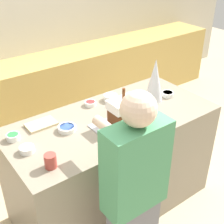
# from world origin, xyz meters

# --- Properties ---
(ground_plane) EXTENTS (12.00, 12.00, 0.00)m
(ground_plane) POSITION_xyz_m (0.00, 0.00, 0.00)
(ground_plane) COLOR #C6B28E
(wall_back) EXTENTS (8.00, 0.05, 2.60)m
(wall_back) POSITION_xyz_m (0.00, 2.07, 1.30)
(wall_back) COLOR beige
(wall_back) RESTS_ON ground_plane
(back_cabinet_block) EXTENTS (6.00, 0.60, 0.89)m
(back_cabinet_block) POSITION_xyz_m (0.00, 1.74, 0.44)
(back_cabinet_block) COLOR tan
(back_cabinet_block) RESTS_ON ground_plane
(kitchen_island) EXTENTS (1.77, 0.83, 0.96)m
(kitchen_island) POSITION_xyz_m (0.00, 0.00, 0.48)
(kitchen_island) COLOR gray
(kitchen_island) RESTS_ON ground_plane
(baking_tray) EXTENTS (0.45, 0.28, 0.01)m
(baking_tray) POSITION_xyz_m (-0.01, -0.12, 0.96)
(baking_tray) COLOR #B2B2BC
(baking_tray) RESTS_ON kitchen_island
(gingerbread_house) EXTENTS (0.18, 0.16, 0.29)m
(gingerbread_house) POSITION_xyz_m (-0.01, -0.12, 1.07)
(gingerbread_house) COLOR #5B2D14
(gingerbread_house) RESTS_ON baking_tray
(decorative_tree) EXTENTS (0.16, 0.16, 0.39)m
(decorative_tree) POSITION_xyz_m (0.49, 0.03, 1.15)
(decorative_tree) COLOR silver
(decorative_tree) RESTS_ON kitchen_island
(candy_bowl_center_rear) EXTENTS (0.10, 0.10, 0.04)m
(candy_bowl_center_rear) POSITION_xyz_m (-0.74, -0.01, 0.98)
(candy_bowl_center_rear) COLOR white
(candy_bowl_center_rear) RESTS_ON kitchen_island
(candy_bowl_near_tray_left) EXTENTS (0.11, 0.11, 0.04)m
(candy_bowl_near_tray_left) POSITION_xyz_m (0.65, 0.01, 0.98)
(candy_bowl_near_tray_left) COLOR white
(candy_bowl_near_tray_left) RESTS_ON kitchen_island
(candy_bowl_front_corner) EXTENTS (0.12, 0.12, 0.04)m
(candy_bowl_front_corner) POSITION_xyz_m (0.36, 0.18, 0.98)
(candy_bowl_front_corner) COLOR silver
(candy_bowl_front_corner) RESTS_ON kitchen_island
(candy_bowl_behind_tray) EXTENTS (0.14, 0.14, 0.04)m
(candy_bowl_behind_tray) POSITION_xyz_m (-0.39, 0.06, 0.98)
(candy_bowl_behind_tray) COLOR white
(candy_bowl_behind_tray) RESTS_ON kitchen_island
(candy_bowl_far_right) EXTENTS (0.12, 0.12, 0.05)m
(candy_bowl_far_right) POSITION_xyz_m (0.18, 0.26, 0.98)
(candy_bowl_far_right) COLOR white
(candy_bowl_far_right) RESTS_ON kitchen_island
(candy_bowl_beside_tree) EXTENTS (0.10, 0.10, 0.04)m
(candy_bowl_beside_tree) POSITION_xyz_m (-0.02, 0.29, 0.98)
(candy_bowl_beside_tree) COLOR white
(candy_bowl_beside_tree) RESTS_ON kitchen_island
(candy_bowl_near_tray_right) EXTENTS (0.10, 0.10, 0.05)m
(candy_bowl_near_tray_right) POSITION_xyz_m (-0.76, 0.19, 0.98)
(candy_bowl_near_tray_right) COLOR white
(candy_bowl_near_tray_right) RESTS_ON kitchen_island
(cookbook) EXTENTS (0.23, 0.15, 0.02)m
(cookbook) POSITION_xyz_m (-0.52, 0.25, 0.97)
(cookbook) COLOR #CCB78C
(cookbook) RESTS_ON kitchen_island
(mug) EXTENTS (0.08, 0.08, 0.10)m
(mug) POSITION_xyz_m (-0.68, -0.25, 1.00)
(mug) COLOR #B24238
(mug) RESTS_ON kitchen_island
(person) EXTENTS (0.41, 0.52, 1.57)m
(person) POSITION_xyz_m (-0.33, -0.68, 0.81)
(person) COLOR slate
(person) RESTS_ON ground_plane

